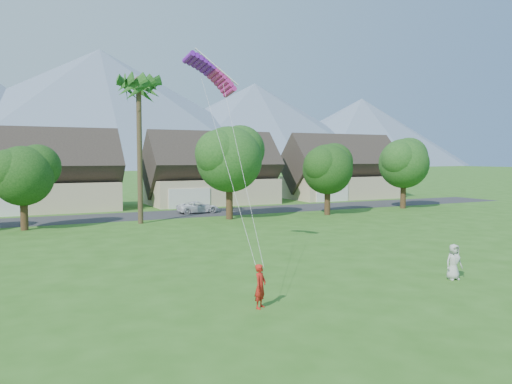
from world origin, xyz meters
TOP-DOWN VIEW (x-y plane):
  - ground at (0.00, 0.00)m, footprint 500.00×500.00m
  - street at (0.00, 34.00)m, footprint 90.00×7.00m
  - kite_flyer at (-3.39, 2.62)m, footprint 0.72×0.69m
  - watcher at (6.60, 2.65)m, footprint 0.88×0.65m
  - parked_car at (5.06, 34.00)m, footprint 4.32×2.13m
  - mountain_ridge at (10.40, 260.00)m, footprint 540.00×240.00m
  - houses_row at (0.49, 42.99)m, footprint 72.75×8.19m
  - tree_row at (-1.14, 27.92)m, footprint 62.27×6.67m
  - fan_palm at (-2.00, 28.50)m, footprint 3.00×3.00m
  - parafoil_kite at (-1.76, 11.88)m, footprint 3.15×1.07m

SIDE VIEW (x-z plane):
  - ground at x=0.00m, z-range 0.00..0.00m
  - street at x=0.00m, z-range 0.00..0.01m
  - parked_car at x=5.06m, z-range 0.00..1.18m
  - watcher at x=6.60m, z-range 0.00..1.65m
  - kite_flyer at x=-3.39m, z-range 0.00..1.66m
  - houses_row at x=0.49m, z-range -0.99..7.87m
  - tree_row at x=-1.14m, z-range 0.66..9.11m
  - parafoil_kite at x=-1.76m, z-range 10.04..10.54m
  - fan_palm at x=-2.00m, z-range 4.90..18.70m
  - mountain_ridge at x=10.40m, z-range -5.93..64.07m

